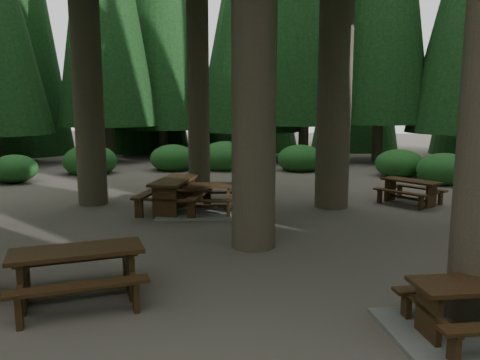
% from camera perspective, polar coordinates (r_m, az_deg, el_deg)
% --- Properties ---
extents(ground, '(80.00, 80.00, 0.00)m').
position_cam_1_polar(ground, '(9.20, -3.54, -8.18)').
color(ground, '#504841').
rests_on(ground, ground).
extents(picnic_table_a, '(2.44, 2.20, 0.70)m').
position_cam_1_polar(picnic_table_a, '(6.40, 27.16, -14.94)').
color(picnic_table_a, gray).
rests_on(picnic_table_a, ground).
extents(picnic_table_b, '(1.62, 2.00, 0.86)m').
position_cam_1_polar(picnic_table_b, '(12.18, -7.97, -1.21)').
color(picnic_table_b, '#321D0F').
rests_on(picnic_table_b, ground).
extents(picnic_table_c, '(2.48, 2.17, 0.74)m').
position_cam_1_polar(picnic_table_c, '(12.04, -4.67, -2.84)').
color(picnic_table_c, gray).
rests_on(picnic_table_c, ground).
extents(picnic_table_d, '(2.01, 1.97, 0.68)m').
position_cam_1_polar(picnic_table_d, '(13.90, 20.04, -0.92)').
color(picnic_table_d, '#321D0F').
rests_on(picnic_table_d, ground).
extents(picnic_table_e, '(2.24, 2.11, 0.77)m').
position_cam_1_polar(picnic_table_e, '(6.97, -19.18, -9.97)').
color(picnic_table_e, '#321D0F').
rests_on(picnic_table_e, ground).
extents(shrub_ring, '(23.86, 24.64, 1.49)m').
position_cam_1_polar(shrub_ring, '(9.68, 1.52, -4.83)').
color(shrub_ring, '#21561D').
rests_on(shrub_ring, ground).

